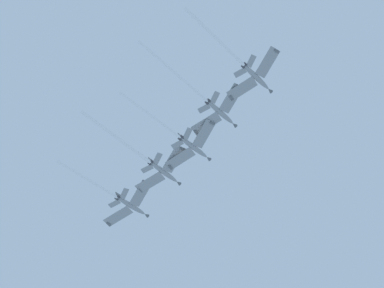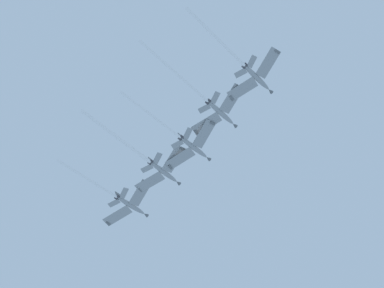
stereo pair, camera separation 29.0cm
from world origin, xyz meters
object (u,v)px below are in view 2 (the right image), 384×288
Objects in this scene: jet_centre at (185,140)px; jet_far_right at (243,64)px; jet_inner_left at (146,159)px; jet_inner_right at (208,102)px; jet_far_left at (120,199)px.

jet_centre reaches higher than jet_far_right.
jet_inner_left is 0.99× the size of jet_inner_right.
jet_inner_left is (8.79, -13.08, -1.47)m from jet_far_left.
jet_inner_right is at bearing -57.43° from jet_centre.
jet_far_left is 40.71m from jet_inner_right.
jet_inner_right is (27.88, -29.65, -0.75)m from jet_far_left.
jet_centre is at bearing -41.44° from jet_far_left.
jet_far_left is at bearing 133.23° from jet_inner_right.
jet_inner_left is 12.79m from jet_centre.
jet_inner_right is (7.38, -11.56, -0.40)m from jet_centre.
jet_centre is 0.90× the size of jet_inner_right.
jet_inner_left reaches higher than jet_inner_right.
jet_centre is 0.97× the size of jet_far_right.
jet_centre is at bearing -23.21° from jet_inner_left.
jet_far_left is 0.88× the size of jet_inner_right.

